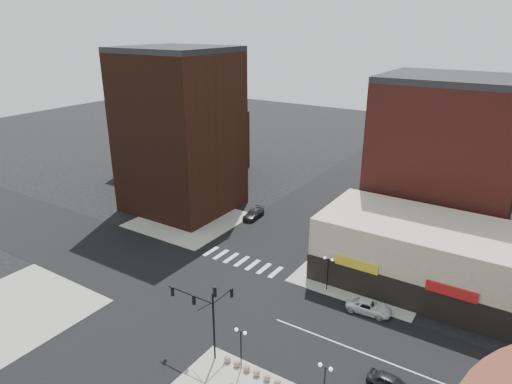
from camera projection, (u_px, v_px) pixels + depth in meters
The scene contains 18 objects.
ground at pixel (202, 291), 52.73m from camera, with size 240.00×240.00×0.00m, color black.
road_ew at pixel (202, 291), 52.73m from camera, with size 200.00×14.00×0.02m, color black.
road_ns at pixel (202, 291), 52.73m from camera, with size 14.00×200.00×0.02m, color black.
sidewalk_nw at pixel (189, 220), 71.49m from camera, with size 15.00×15.00×0.12m, color gray.
sidewalk_ne at pixel (367, 271), 56.74m from camera, with size 15.00×15.00×0.12m, color gray.
sidewalk_sw at pixel (10, 313), 48.68m from camera, with size 15.00×15.00×0.12m, color gray.
building_nw at pixel (180, 134), 72.57m from camera, with size 16.00×15.00×25.00m, color #371B11.
building_nw_low at pixel (185, 142), 93.65m from camera, with size 20.00×18.00×12.00m, color #371B11.
building_ne_midrise at pixel (444, 164), 62.42m from camera, with size 18.00×15.00×22.00m, color maroon.
building_ne_row at pixel (425, 261), 52.69m from camera, with size 24.20×12.20×8.00m.
traffic_signal at pixel (207, 308), 41.16m from camera, with size 5.59×3.09×7.77m.
street_lamp_se_a at pixel (241, 339), 39.69m from camera, with size 1.22×0.32×4.16m.
street_lamp_se_b at pixel (325, 375), 35.63m from camera, with size 1.22×0.32×4.16m.
street_lamp_ne at pixel (328, 265), 51.77m from camera, with size 1.22×0.32×4.16m.
bollard_row at pixel (272, 380), 39.06m from camera, with size 10.07×0.62×0.62m.
white_suv at pixel (369, 307), 48.67m from camera, with size 2.20×4.77×1.33m, color white.
dark_sedan_east at pixel (391, 383), 38.33m from camera, with size 1.64×4.09×1.39m, color black.
dark_sedan_north at pixel (253, 214), 72.14m from camera, with size 1.92×4.73×1.37m, color black.
Camera 1 is at (29.86, -34.72, 29.22)m, focal length 32.00 mm.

